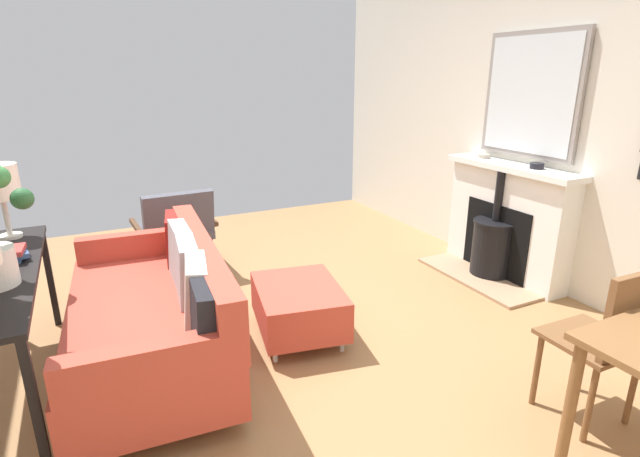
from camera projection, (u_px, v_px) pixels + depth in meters
The scene contains 13 objects.
ground_plane at pixel (280, 334), 3.40m from camera, with size 4.81×6.14×0.01m, color olive.
wall_left at pixel (546, 121), 3.99m from camera, with size 0.12×6.14×2.75m, color beige.
fireplace at pixel (503, 227), 4.28m from camera, with size 0.62×1.29×1.01m.
mirror_over_mantel at pixel (531, 95), 3.98m from camera, with size 0.04×0.95×1.02m.
mantel_bowl_near at pixel (484, 156), 4.42m from camera, with size 0.12×0.12×0.04m.
mantel_bowl_far at pixel (537, 165), 3.91m from camera, with size 0.11×0.11×0.05m.
sofa at pixel (158, 310), 3.00m from camera, with size 1.00×1.88×0.78m.
ottoman at pixel (299, 305), 3.32m from camera, with size 0.68×0.80×0.37m.
armchair_accent at pixel (176, 226), 4.33m from camera, with size 0.71×0.63×0.79m.
console_table at pixel (2, 286), 2.58m from camera, with size 0.38×1.63×0.75m.
table_lamp_near_end at pixel (0, 184), 2.97m from camera, with size 0.22×0.22×0.47m.
book_stack at pixel (1, 256), 2.67m from camera, with size 0.29×0.23×0.07m.
dining_chair_near_fireplace at pixel (609, 335), 2.37m from camera, with size 0.41×0.41×0.88m.
Camera 1 is at (1.07, 2.82, 1.75)m, focal length 27.03 mm.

